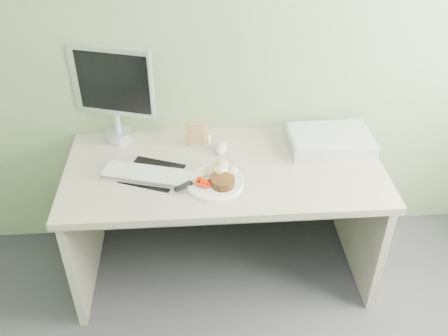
{
  "coord_description": "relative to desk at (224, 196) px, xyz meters",
  "views": [
    {
      "loc": [
        -0.14,
        -0.4,
        2.19
      ],
      "look_at": [
        -0.01,
        1.5,
        0.82
      ],
      "focal_mm": 40.0,
      "sensor_mm": 36.0,
      "label": 1
    }
  ],
  "objects": [
    {
      "name": "keyboard",
      "position": [
        -0.38,
        -0.06,
        0.2
      ],
      "size": [
        0.47,
        0.25,
        0.02
      ],
      "primitive_type": "cube",
      "rotation": [
        0.0,
        0.0,
        -0.28
      ],
      "color": "white",
      "rests_on": "desk"
    },
    {
      "name": "scanner",
      "position": [
        0.57,
        0.16,
        0.22
      ],
      "size": [
        0.44,
        0.3,
        0.07
      ],
      "primitive_type": "cube",
      "rotation": [
        0.0,
        0.0,
        0.02
      ],
      "color": "#A1A3A8",
      "rests_on": "desk"
    },
    {
      "name": "steak",
      "position": [
        -0.02,
        -0.16,
        0.22
      ],
      "size": [
        0.14,
        0.14,
        0.04
      ],
      "primitive_type": "cylinder",
      "rotation": [
        0.0,
        0.0,
        0.25
      ],
      "color": "black",
      "rests_on": "plate"
    },
    {
      "name": "eyedrop_bottle",
      "position": [
        -0.07,
        0.23,
        0.21
      ],
      "size": [
        0.02,
        0.02,
        0.06
      ],
      "color": "white",
      "rests_on": "desk"
    },
    {
      "name": "computer_mouse",
      "position": [
        -0.01,
        0.15,
        0.2
      ],
      "size": [
        0.08,
        0.12,
        0.04
      ],
      "primitive_type": "ellipsoid",
      "rotation": [
        0.0,
        0.0,
        -0.22
      ],
      "color": "white",
      "rests_on": "desk"
    },
    {
      "name": "steak_knife",
      "position": [
        -0.17,
        -0.15,
        0.21
      ],
      "size": [
        0.21,
        0.16,
        0.02
      ],
      "rotation": [
        0.0,
        0.0,
        0.61
      ],
      "color": "silver",
      "rests_on": "plate"
    },
    {
      "name": "monitor",
      "position": [
        -0.55,
        0.31,
        0.48
      ],
      "size": [
        0.43,
        0.18,
        0.52
      ],
      "rotation": [
        0.0,
        0.0,
        -0.31
      ],
      "color": "silver",
      "rests_on": "desk"
    },
    {
      "name": "photo_frame",
      "position": [
        -0.13,
        0.22,
        0.25
      ],
      "size": [
        0.11,
        0.03,
        0.14
      ],
      "primitive_type": "cube",
      "rotation": [
        0.0,
        0.0,
        0.14
      ],
      "color": "#A6744D",
      "rests_on": "desk"
    },
    {
      "name": "mousepad",
      "position": [
        -0.36,
        -0.03,
        0.18
      ],
      "size": [
        0.33,
        0.32,
        0.0
      ],
      "primitive_type": "cube",
      "rotation": [
        0.0,
        0.0,
        -0.37
      ],
      "color": "black",
      "rests_on": "desk"
    },
    {
      "name": "plate",
      "position": [
        -0.06,
        -0.14,
        0.19
      ],
      "size": [
        0.28,
        0.28,
        0.01
      ],
      "primitive_type": "cylinder",
      "color": "white",
      "rests_on": "desk"
    },
    {
      "name": "desk",
      "position": [
        0.0,
        0.0,
        0.0
      ],
      "size": [
        1.6,
        0.75,
        0.73
      ],
      "color": "#BEB29F",
      "rests_on": "floor"
    },
    {
      "name": "potato_pile",
      "position": [
        -0.02,
        -0.08,
        0.23
      ],
      "size": [
        0.14,
        0.11,
        0.07
      ],
      "primitive_type": "ellipsoid",
      "rotation": [
        0.0,
        0.0,
        -0.18
      ],
      "color": "tan",
      "rests_on": "plate"
    },
    {
      "name": "wall_back",
      "position": [
        0.0,
        0.38,
        0.8
      ],
      "size": [
        3.5,
        0.0,
        3.5
      ],
      "primitive_type": "plane",
      "rotation": [
        1.57,
        0.0,
        0.0
      ],
      "color": "gray",
      "rests_on": "floor"
    },
    {
      "name": "carrot_heap",
      "position": [
        -0.11,
        -0.16,
        0.22
      ],
      "size": [
        0.08,
        0.08,
        0.04
      ],
      "primitive_type": "cube",
      "rotation": [
        0.0,
        0.0,
        -0.43
      ],
      "color": "#F72305",
      "rests_on": "plate"
    }
  ]
}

